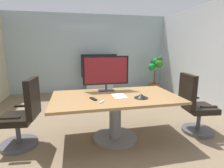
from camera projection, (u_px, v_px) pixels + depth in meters
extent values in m
plane|color=#7A664C|center=(111.00, 135.00, 3.20)|extent=(7.77, 7.77, 0.00)
cube|color=#9EB2B7|center=(91.00, 54.00, 6.17)|extent=(5.45, 0.10, 2.62)
cube|color=olive|center=(115.00, 97.00, 2.94)|extent=(2.05, 1.14, 0.04)
cylinder|color=slate|center=(115.00, 119.00, 3.02)|extent=(0.20, 0.20, 0.72)
cylinder|color=slate|center=(115.00, 137.00, 3.09)|extent=(0.76, 0.76, 0.03)
cylinder|color=#4C4C51|center=(20.00, 144.00, 2.84)|extent=(0.56, 0.56, 0.06)
cylinder|color=#4C4C51|center=(18.00, 132.00, 2.80)|extent=(0.07, 0.07, 0.36)
cube|color=black|center=(17.00, 119.00, 2.76)|extent=(0.53, 0.53, 0.10)
cube|color=black|center=(33.00, 98.00, 2.72)|extent=(0.14, 0.46, 0.60)
cube|color=black|center=(23.00, 106.00, 2.99)|extent=(0.28, 0.08, 0.03)
cube|color=black|center=(9.00, 118.00, 2.48)|extent=(0.28, 0.08, 0.03)
cylinder|color=#4C4C51|center=(198.00, 130.00, 3.31)|extent=(0.56, 0.56, 0.06)
cylinder|color=#4C4C51|center=(199.00, 120.00, 3.26)|extent=(0.07, 0.07, 0.36)
cube|color=black|center=(200.00, 108.00, 3.22)|extent=(0.53, 0.53, 0.10)
cube|color=black|center=(187.00, 91.00, 3.12)|extent=(0.14, 0.46, 0.60)
cube|color=black|center=(209.00, 107.00, 2.94)|extent=(0.28, 0.08, 0.03)
cube|color=black|center=(192.00, 98.00, 3.44)|extent=(0.28, 0.08, 0.03)
cube|color=#333338|center=(106.00, 90.00, 3.29)|extent=(0.28, 0.18, 0.02)
cylinder|color=#333338|center=(106.00, 87.00, 3.28)|extent=(0.04, 0.04, 0.10)
cube|color=black|center=(106.00, 70.00, 3.23)|extent=(0.84, 0.04, 0.52)
cube|color=maroon|center=(106.00, 70.00, 3.21)|extent=(0.77, 0.01, 0.47)
cube|color=#B7BABC|center=(99.00, 85.00, 6.10)|extent=(0.90, 0.36, 0.55)
cube|color=black|center=(99.00, 66.00, 5.94)|extent=(1.20, 0.06, 0.76)
cube|color=black|center=(99.00, 66.00, 5.91)|extent=(1.12, 0.01, 0.69)
cylinder|color=brown|center=(154.00, 88.00, 6.19)|extent=(0.34, 0.34, 0.30)
cylinder|color=brown|center=(155.00, 77.00, 6.12)|extent=(0.05, 0.05, 0.44)
sphere|color=#245A26|center=(160.00, 59.00, 6.04)|extent=(0.20, 0.20, 0.20)
sphere|color=#1F7634|center=(155.00, 62.00, 6.11)|extent=(0.29, 0.29, 0.29)
sphere|color=#148F28|center=(152.00, 67.00, 6.01)|extent=(0.24, 0.24, 0.24)
sphere|color=#296818|center=(159.00, 64.00, 5.85)|extent=(0.25, 0.25, 0.25)
cone|color=black|center=(141.00, 96.00, 2.81)|extent=(0.19, 0.19, 0.07)
cylinder|color=black|center=(141.00, 98.00, 2.82)|extent=(0.22, 0.22, 0.01)
cube|color=black|center=(93.00, 99.00, 2.74)|extent=(0.11, 0.18, 0.02)
cube|color=silver|center=(102.00, 102.00, 2.59)|extent=(0.09, 0.12, 0.02)
cube|color=white|center=(119.00, 96.00, 2.92)|extent=(0.22, 0.31, 0.01)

